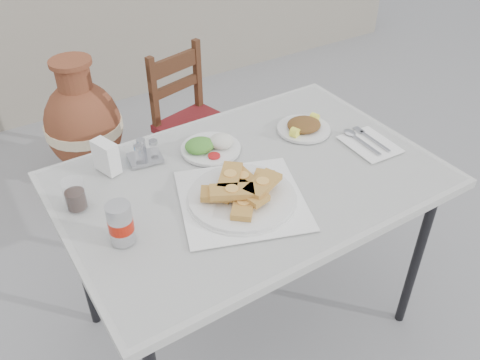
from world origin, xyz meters
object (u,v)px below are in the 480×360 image
pide_plate (242,191)px  chair (193,123)px  cola_glass (75,196)px  napkin_holder (106,157)px  soda_can (121,223)px  condiment_caddy (145,154)px  salad_chopped_plate (304,126)px  cafe_table (250,188)px  terracotta_urn (84,127)px  salad_rice_plate (210,146)px

pide_plate → chair: size_ratio=0.62×
cola_glass → napkin_holder: bearing=41.6°
soda_can → condiment_caddy: soda_can is taller
salad_chopped_plate → cola_glass: 0.94m
chair → cola_glass: bearing=-149.9°
cafe_table → pide_plate: size_ratio=2.58×
napkin_holder → chair: bearing=27.8°
napkin_holder → condiment_caddy: bearing=-22.3°
pide_plate → cafe_table: bearing=45.4°
cola_glass → napkin_holder: size_ratio=0.88×
cafe_table → chair: 1.10m
cola_glass → napkin_holder: napkin_holder is taller
salad_chopped_plate → napkin_holder: size_ratio=1.82×
cafe_table → salad_chopped_plate: (0.36, 0.14, 0.08)m
salad_chopped_plate → condiment_caddy: size_ratio=1.62×
pide_plate → soda_can: 0.42m
soda_can → salad_chopped_plate: bearing=14.1°
salad_chopped_plate → cafe_table: bearing=-157.9°
terracotta_urn → napkin_holder: bearing=-99.7°
soda_can → terracotta_urn: (0.29, 1.51, -0.53)m
salad_rice_plate → chair: size_ratio=0.27×
cafe_table → terracotta_urn: bearing=99.1°
salad_rice_plate → condiment_caddy: (-0.24, 0.07, 0.01)m
terracotta_urn → chair: bearing=-39.3°
cafe_table → condiment_caddy: size_ratio=10.10×
napkin_holder → terracotta_urn: napkin_holder is taller
napkin_holder → cola_glass: bearing=-155.9°
cafe_table → napkin_holder: size_ratio=11.34×
cafe_table → salad_rice_plate: salad_rice_plate is taller
chair → napkin_holder: bearing=-149.3°
napkin_holder → terracotta_urn: (0.19, 1.13, -0.52)m
salad_rice_plate → soda_can: bearing=-148.1°
cola_glass → terracotta_urn: cola_glass is taller
soda_can → chair: (0.80, 1.09, -0.45)m
napkin_holder → salad_chopped_plate: bearing=-29.0°
pide_plate → salad_chopped_plate: bearing=28.5°
soda_can → cola_glass: size_ratio=1.32×
pide_plate → salad_rice_plate: pide_plate is taller
pide_plate → cola_glass: size_ratio=4.99×
cafe_table → cola_glass: size_ratio=12.88×
soda_can → napkin_holder: size_ratio=1.16×
terracotta_urn → salad_rice_plate: bearing=-81.3°
napkin_holder → salad_rice_plate: bearing=-29.9°
salad_chopped_plate → salad_rice_plate: bearing=169.3°
cola_glass → napkin_holder: 0.22m
chair → condiment_caddy: bearing=-142.5°
salad_chopped_plate → soda_can: (-0.87, -0.22, 0.05)m
pide_plate → soda_can: size_ratio=3.79×
soda_can → condiment_caddy: bearing=57.5°
cola_glass → cafe_table: bearing=-15.1°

